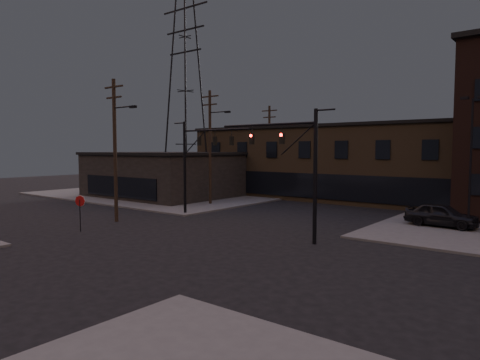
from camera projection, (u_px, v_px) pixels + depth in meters
name	position (u px, v px, depth m)	size (l,w,h in m)	color
ground	(183.00, 242.00, 25.96)	(140.00, 140.00, 0.00)	black
sidewalk_nw	(187.00, 191.00, 56.78)	(30.00, 30.00, 0.15)	#474744
building_row	(365.00, 164.00, 47.60)	(40.00, 12.00, 8.00)	#4A3B27
building_left	(162.00, 176.00, 50.67)	(16.00, 12.00, 5.00)	black
traffic_signal_near	(299.00, 161.00, 25.82)	(7.12, 0.24, 8.00)	black
traffic_signal_far	(195.00, 157.00, 36.02)	(7.12, 0.24, 8.00)	black
stop_sign	(80.00, 205.00, 29.22)	(0.72, 0.33, 2.48)	black
utility_pole_near	(115.00, 146.00, 32.94)	(3.70, 0.28, 11.00)	black
utility_pole_mid	(211.00, 144.00, 42.94)	(3.70, 0.28, 11.50)	black
utility_pole_far	(269.00, 148.00, 53.01)	(2.20, 0.28, 11.00)	black
transmission_tower	(185.00, 91.00, 50.29)	(7.00, 7.00, 25.00)	black
lot_light_a	(471.00, 151.00, 28.50)	(1.50, 0.28, 9.14)	black
parked_car_lot_a	(442.00, 215.00, 30.38)	(1.97, 4.89, 1.67)	black
car_crossing	(408.00, 198.00, 42.55)	(1.78, 5.09, 1.68)	black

